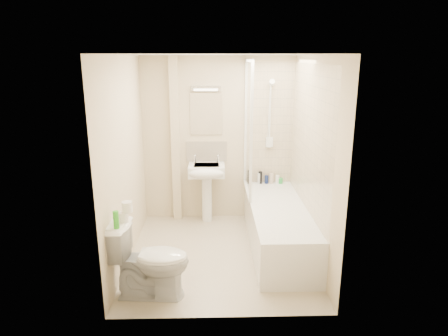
{
  "coord_description": "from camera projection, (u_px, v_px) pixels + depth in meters",
  "views": [
    {
      "loc": [
        -0.07,
        -4.5,
        2.38
      ],
      "look_at": [
        0.06,
        0.2,
        1.06
      ],
      "focal_mm": 32.0,
      "sensor_mm": 36.0,
      "label": 1
    }
  ],
  "objects": [
    {
      "name": "wall_left",
      "position": [
        125.0,
        162.0,
        4.62
      ],
      "size": [
        0.02,
        2.5,
        2.4
      ],
      "primitive_type": "cube",
      "color": "beige",
      "rests_on": "ground"
    },
    {
      "name": "bottle_green",
      "position": [
        280.0,
        181.0,
        5.96
      ],
      "size": [
        0.07,
        0.07,
        0.08
      ],
      "primitive_type": "cylinder",
      "color": "green",
      "rests_on": "bathtub"
    },
    {
      "name": "tile_back",
      "position": [
        270.0,
        125.0,
        5.8
      ],
      "size": [
        0.7,
        0.01,
        1.75
      ],
      "primitive_type": "cube",
      "color": "beige",
      "rests_on": "wall_back"
    },
    {
      "name": "tile_right",
      "position": [
        309.0,
        138.0,
        4.81
      ],
      "size": [
        0.01,
        2.1,
        1.75
      ],
      "primitive_type": "cube",
      "color": "beige",
      "rests_on": "wall_right"
    },
    {
      "name": "pipe_boxing",
      "position": [
        176.0,
        141.0,
        5.78
      ],
      "size": [
        0.12,
        0.12,
        2.4
      ],
      "primitive_type": "cube",
      "color": "beige",
      "rests_on": "ground"
    },
    {
      "name": "wall_right",
      "position": [
        313.0,
        161.0,
        4.68
      ],
      "size": [
        0.02,
        2.5,
        2.4
      ],
      "primitive_type": "cube",
      "color": "beige",
      "rests_on": "ground"
    },
    {
      "name": "toilet_roll_upper",
      "position": [
        127.0,
        207.0,
        3.94
      ],
      "size": [
        0.1,
        0.1,
        0.11
      ],
      "primitive_type": "cylinder",
      "color": "white",
      "rests_on": "toilet_roll_lower"
    },
    {
      "name": "bottle_blue",
      "position": [
        267.0,
        179.0,
        5.95
      ],
      "size": [
        0.06,
        0.06,
        0.12
      ],
      "primitive_type": "cylinder",
      "color": "#121F51",
      "rests_on": "bathtub"
    },
    {
      "name": "toilet_roll_lower",
      "position": [
        123.0,
        217.0,
        3.95
      ],
      "size": [
        0.1,
        0.1,
        0.09
      ],
      "primitive_type": "cylinder",
      "color": "white",
      "rests_on": "toilet"
    },
    {
      "name": "strip_light",
      "position": [
        206.0,
        88.0,
        5.62
      ],
      "size": [
        0.42,
        0.07,
        0.07
      ],
      "primitive_type": "cube",
      "color": "silver",
      "rests_on": "wall_back"
    },
    {
      "name": "bottle_black_b",
      "position": [
        260.0,
        178.0,
        5.94
      ],
      "size": [
        0.06,
        0.06,
        0.18
      ],
      "primitive_type": "cylinder",
      "color": "black",
      "rests_on": "bathtub"
    },
    {
      "name": "splashback",
      "position": [
        207.0,
        151.0,
        5.89
      ],
      "size": [
        0.6,
        0.02,
        0.3
      ],
      "primitive_type": "cube",
      "color": "beige",
      "rests_on": "wall_back"
    },
    {
      "name": "shower_screen",
      "position": [
        248.0,
        128.0,
        5.36
      ],
      "size": [
        0.04,
        0.92,
        1.8
      ],
      "color": "white",
      "rests_on": "bathtub"
    },
    {
      "name": "bottle_white_b",
      "position": [
        277.0,
        179.0,
        5.95
      ],
      "size": [
        0.06,
        0.06,
        0.12
      ],
      "primitive_type": "cylinder",
      "color": "white",
      "rests_on": "bathtub"
    },
    {
      "name": "floor",
      "position": [
        220.0,
        254.0,
        4.98
      ],
      "size": [
        2.5,
        2.5,
        0.0
      ],
      "primitive_type": "plane",
      "color": "beige",
      "rests_on": "ground"
    },
    {
      "name": "wall_back",
      "position": [
        218.0,
        140.0,
        5.86
      ],
      "size": [
        2.2,
        0.02,
        2.4
      ],
      "primitive_type": "cube",
      "color": "beige",
      "rests_on": "ground"
    },
    {
      "name": "bathtub",
      "position": [
        278.0,
        226.0,
        5.11
      ],
      "size": [
        0.7,
        2.1,
        0.55
      ],
      "color": "white",
      "rests_on": "ground"
    },
    {
      "name": "mirror",
      "position": [
        206.0,
        114.0,
        5.74
      ],
      "size": [
        0.46,
        0.01,
        0.6
      ],
      "primitive_type": "cube",
      "color": "white",
      "rests_on": "wall_back"
    },
    {
      "name": "ceiling",
      "position": [
        219.0,
        55.0,
        4.33
      ],
      "size": [
        2.2,
        2.5,
        0.02
      ],
      "primitive_type": "cube",
      "color": "white",
      "rests_on": "wall_back"
    },
    {
      "name": "shower_fixture",
      "position": [
        270.0,
        117.0,
        5.73
      ],
      "size": [
        0.1,
        0.16,
        0.99
      ],
      "color": "white",
      "rests_on": "wall_back"
    },
    {
      "name": "toilet",
      "position": [
        150.0,
        260.0,
        4.03
      ],
      "size": [
        0.56,
        0.85,
        0.8
      ],
      "primitive_type": "imported",
      "rotation": [
        0.0,
        0.0,
        1.5
      ],
      "color": "white",
      "rests_on": "ground"
    },
    {
      "name": "bottle_black_a",
      "position": [
        249.0,
        177.0,
        5.93
      ],
      "size": [
        0.06,
        0.06,
        0.21
      ],
      "primitive_type": "cylinder",
      "color": "black",
      "rests_on": "bathtub"
    },
    {
      "name": "pedestal_sink",
      "position": [
        207.0,
        177.0,
        5.76
      ],
      "size": [
        0.52,
        0.48,
        1.0
      ],
      "color": "white",
      "rests_on": "ground"
    },
    {
      "name": "bottle_white_a",
      "position": [
        259.0,
        178.0,
        5.94
      ],
      "size": [
        0.06,
        0.06,
        0.16
      ],
      "primitive_type": "cylinder",
      "color": "silver",
      "rests_on": "bathtub"
    },
    {
      "name": "bottle_cream",
      "position": [
        271.0,
        179.0,
        5.95
      ],
      "size": [
        0.06,
        0.06,
        0.15
      ],
      "primitive_type": "cylinder",
      "color": "beige",
      "rests_on": "bathtub"
    },
    {
      "name": "green_bottle",
      "position": [
        116.0,
        220.0,
        3.78
      ],
      "size": [
        0.05,
        0.05,
        0.17
      ],
      "primitive_type": "cylinder",
      "color": "green",
      "rests_on": "toilet"
    }
  ]
}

